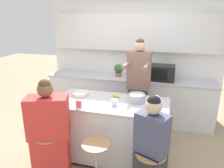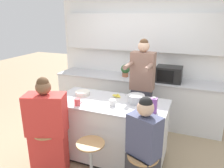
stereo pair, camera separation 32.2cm
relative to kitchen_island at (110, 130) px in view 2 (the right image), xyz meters
name	(u,v)px [view 2 (the right image)]	position (x,y,z in m)	size (l,w,h in m)	color
ground_plane	(110,156)	(0.00, 0.00, -0.48)	(16.00, 16.00, 0.00)	tan
wall_back	(141,46)	(0.00, 1.75, 1.07)	(3.71, 0.22, 2.70)	white
back_counter	(135,99)	(0.00, 1.44, -0.01)	(3.44, 0.66, 0.93)	silver
kitchen_island	(110,130)	(0.00, 0.00, 0.00)	(1.70, 0.82, 0.94)	black
bar_stool_leftmost	(48,151)	(-0.68, -0.65, -0.14)	(0.38, 0.38, 0.63)	tan
bar_stool_center	(91,162)	(0.00, -0.66, -0.14)	(0.38, 0.38, 0.63)	tan
person_cooking	(142,91)	(0.30, 0.74, 0.42)	(0.41, 0.58, 1.80)	#383842
person_wrapped_blanket	(48,130)	(-0.66, -0.65, 0.19)	(0.59, 0.44, 1.42)	red
person_seated_near	(143,156)	(0.67, -0.65, 0.14)	(0.42, 0.37, 1.34)	#333338
cooking_pot	(136,99)	(0.37, 0.10, 0.53)	(0.33, 0.25, 0.12)	#B7BABC
fruit_bowl	(83,93)	(-0.51, 0.10, 0.50)	(0.23, 0.23, 0.06)	silver
coffee_cup_near	(113,102)	(0.09, -0.11, 0.51)	(0.12, 0.09, 0.09)	white
coffee_cup_far	(77,102)	(-0.38, -0.29, 0.51)	(0.12, 0.09, 0.10)	#DB4C51
banana_bunch	(117,96)	(0.03, 0.21, 0.49)	(0.16, 0.11, 0.05)	yellow
juice_carton	(154,105)	(0.67, -0.15, 0.57)	(0.08, 0.08, 0.22)	#7A428E
microwave	(169,74)	(0.66, 1.39, 0.60)	(0.48, 0.37, 0.30)	black
potted_plant	(125,70)	(-0.23, 1.44, 0.60)	(0.19, 0.19, 0.26)	#A86042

